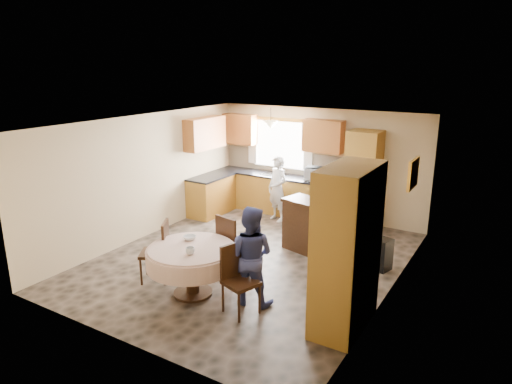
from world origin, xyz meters
The scene contains 36 objects.
floor centered at (0.00, 0.00, 0.00)m, with size 5.00×6.00×0.01m, color brown.
ceiling centered at (0.00, 0.00, 2.50)m, with size 5.00×6.00×0.01m, color white.
wall_back centered at (0.00, 3.00, 1.25)m, with size 5.00×0.02×2.50m, color tan.
wall_front centered at (0.00, -3.00, 1.25)m, with size 5.00×0.02×2.50m, color tan.
wall_left centered at (-2.50, 0.00, 1.25)m, with size 0.02×6.00×2.50m, color tan.
wall_right centered at (2.50, 0.00, 1.25)m, with size 0.02×6.00×2.50m, color tan.
window centered at (-1.00, 2.98, 1.60)m, with size 1.40×0.03×1.10m, color white.
curtain_left centered at (-1.75, 2.93, 1.65)m, with size 0.22×0.02×1.15m, color white.
curtain_right centered at (-0.25, 2.93, 1.65)m, with size 0.22×0.02×1.15m, color white.
base_cab_back centered at (-0.85, 2.70, 0.44)m, with size 3.30×0.60×0.88m, color gold.
counter_back centered at (-0.85, 2.70, 0.90)m, with size 3.30×0.64×0.04m, color black.
base_cab_left centered at (-2.20, 1.80, 0.44)m, with size 0.60×1.20×0.88m, color gold.
counter_left centered at (-2.20, 1.80, 0.90)m, with size 0.64×1.20×0.04m, color black.
backsplash centered at (-0.85, 2.99, 1.18)m, with size 3.30×0.02×0.55m, color beige.
wall_cab_left centered at (-2.05, 2.83, 1.91)m, with size 0.85×0.33×0.72m, color #C16630.
wall_cab_right centered at (0.15, 2.83, 1.91)m, with size 0.90×0.33×0.72m, color #C16630.
wall_cab_side centered at (-2.33, 1.80, 1.91)m, with size 0.33×1.20×0.72m, color #C16630.
oven_tower centered at (1.15, 2.69, 1.06)m, with size 0.66×0.62×2.12m, color gold.
oven_upper centered at (1.15, 2.38, 1.25)m, with size 0.56×0.01×0.45m, color black.
oven_lower centered at (1.15, 2.38, 0.75)m, with size 0.56×0.01×0.45m, color black.
pendant centered at (-1.00, 2.50, 2.12)m, with size 0.36×0.36×0.18m, color beige.
sideboard centered at (0.88, 0.90, 0.47)m, with size 1.31×0.54×0.94m, color #371F0F.
space_heater centered at (2.10, 0.85, 0.28)m, with size 0.41×0.29×0.57m, color black.
cupboard centered at (2.22, -1.17, 1.12)m, with size 0.59×1.17×2.23m, color gold.
dining_table centered at (-0.09, -1.54, 0.61)m, with size 1.37×1.37×0.78m.
chair_left centered at (-0.85, -1.44, 0.56)m, with size 0.60×0.60×1.02m.
chair_back centered at (0.09, -0.73, 0.60)m, with size 0.55×0.55×1.08m.
chair_right centered at (0.77, -1.59, 0.55)m, with size 0.55×0.55×1.00m.
framed_picture centered at (2.47, 1.23, 1.67)m, with size 0.06×0.61×0.51m.
microwave centered at (0.13, 2.65, 1.07)m, with size 0.56×0.38×0.31m, color silver.
person_sink centered at (-0.63, 2.18, 0.75)m, with size 0.54×0.36×1.49m, color silver.
person_dining centered at (0.80, -1.28, 0.75)m, with size 0.73×0.57×1.50m, color navy.
bowl_sideboard centered at (0.65, 0.90, 0.96)m, with size 0.19×0.19×0.05m, color #B2B2B2.
bottle_sideboard centered at (1.15, 0.90, 1.10)m, with size 0.13×0.13×0.32m, color silver.
cup_table centered at (0.07, -1.76, 0.83)m, with size 0.14×0.14×0.11m, color #B2B2B2.
bowl_table centered at (-0.30, -1.32, 0.81)m, with size 0.20×0.20×0.06m, color #B2B2B2.
Camera 1 is at (4.06, -6.51, 3.46)m, focal length 32.00 mm.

